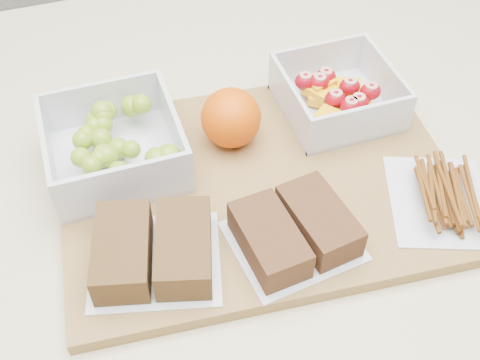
{
  "coord_description": "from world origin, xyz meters",
  "views": [
    {
      "loc": [
        -0.14,
        -0.4,
        1.4
      ],
      "look_at": [
        -0.01,
        -0.0,
        0.93
      ],
      "focal_mm": 45.0,
      "sensor_mm": 36.0,
      "label": 1
    }
  ],
  "objects_px": {
    "cutting_board": "(258,184)",
    "fruit_container": "(337,96)",
    "orange": "(231,118)",
    "pretzel_bag": "(442,193)",
    "grape_container": "(115,144)",
    "sandwich_bag_left": "(153,250)",
    "sandwich_bag_center": "(294,231)"
  },
  "relations": [
    {
      "from": "cutting_board",
      "to": "fruit_container",
      "type": "height_order",
      "value": "fruit_container"
    },
    {
      "from": "orange",
      "to": "pretzel_bag",
      "type": "distance_m",
      "value": 0.24
    },
    {
      "from": "cutting_board",
      "to": "fruit_container",
      "type": "bearing_deg",
      "value": 36.72
    },
    {
      "from": "pretzel_bag",
      "to": "orange",
      "type": "bearing_deg",
      "value": 138.63
    },
    {
      "from": "grape_container",
      "to": "fruit_container",
      "type": "height_order",
      "value": "grape_container"
    },
    {
      "from": "grape_container",
      "to": "sandwich_bag_left",
      "type": "distance_m",
      "value": 0.14
    },
    {
      "from": "fruit_container",
      "to": "grape_container",
      "type": "bearing_deg",
      "value": -179.65
    },
    {
      "from": "fruit_container",
      "to": "pretzel_bag",
      "type": "xyz_separation_m",
      "value": [
        0.04,
        -0.17,
        -0.01
      ]
    },
    {
      "from": "sandwich_bag_left",
      "to": "grape_container",
      "type": "bearing_deg",
      "value": 93.4
    },
    {
      "from": "fruit_container",
      "to": "sandwich_bag_center",
      "type": "xyz_separation_m",
      "value": [
        -0.12,
        -0.17,
        -0.0
      ]
    },
    {
      "from": "sandwich_bag_left",
      "to": "sandwich_bag_center",
      "type": "relative_size",
      "value": 1.14
    },
    {
      "from": "grape_container",
      "to": "orange",
      "type": "distance_m",
      "value": 0.13
    },
    {
      "from": "pretzel_bag",
      "to": "sandwich_bag_center",
      "type": "bearing_deg",
      "value": 179.95
    },
    {
      "from": "sandwich_bag_left",
      "to": "sandwich_bag_center",
      "type": "xyz_separation_m",
      "value": [
        0.13,
        -0.02,
        -0.0
      ]
    },
    {
      "from": "orange",
      "to": "pretzel_bag",
      "type": "relative_size",
      "value": 0.45
    },
    {
      "from": "orange",
      "to": "sandwich_bag_left",
      "type": "height_order",
      "value": "orange"
    },
    {
      "from": "pretzel_bag",
      "to": "cutting_board",
      "type": "bearing_deg",
      "value": 152.19
    },
    {
      "from": "sandwich_bag_center",
      "to": "fruit_container",
      "type": "bearing_deg",
      "value": 53.94
    },
    {
      "from": "cutting_board",
      "to": "pretzel_bag",
      "type": "distance_m",
      "value": 0.19
    },
    {
      "from": "orange",
      "to": "pretzel_bag",
      "type": "height_order",
      "value": "orange"
    },
    {
      "from": "orange",
      "to": "sandwich_bag_center",
      "type": "xyz_separation_m",
      "value": [
        0.01,
        -0.16,
        -0.02
      ]
    },
    {
      "from": "cutting_board",
      "to": "fruit_container",
      "type": "xyz_separation_m",
      "value": [
        0.13,
        0.08,
        0.03
      ]
    },
    {
      "from": "sandwich_bag_left",
      "to": "pretzel_bag",
      "type": "xyz_separation_m",
      "value": [
        0.3,
        -0.02,
        -0.01
      ]
    },
    {
      "from": "fruit_container",
      "to": "sandwich_bag_left",
      "type": "xyz_separation_m",
      "value": [
        -0.25,
        -0.15,
        -0.0
      ]
    },
    {
      "from": "sandwich_bag_left",
      "to": "orange",
      "type": "bearing_deg",
      "value": 48.4
    },
    {
      "from": "pretzel_bag",
      "to": "sandwich_bag_left",
      "type": "bearing_deg",
      "value": 176.04
    },
    {
      "from": "fruit_container",
      "to": "pretzel_bag",
      "type": "bearing_deg",
      "value": -75.6
    },
    {
      "from": "orange",
      "to": "pretzel_bag",
      "type": "xyz_separation_m",
      "value": [
        0.18,
        -0.16,
        -0.02
      ]
    },
    {
      "from": "cutting_board",
      "to": "sandwich_bag_center",
      "type": "height_order",
      "value": "sandwich_bag_center"
    },
    {
      "from": "sandwich_bag_center",
      "to": "pretzel_bag",
      "type": "xyz_separation_m",
      "value": [
        0.16,
        -0.0,
        -0.0
      ]
    },
    {
      "from": "grape_container",
      "to": "pretzel_bag",
      "type": "relative_size",
      "value": 0.93
    },
    {
      "from": "cutting_board",
      "to": "fruit_container",
      "type": "distance_m",
      "value": 0.15
    }
  ]
}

